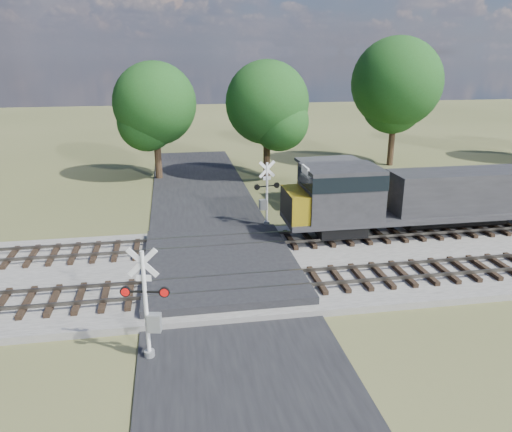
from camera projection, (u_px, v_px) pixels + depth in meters
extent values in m
plane|color=#444927|center=(222.00, 276.00, 23.17)|extent=(160.00, 160.00, 0.00)
cube|color=gray|center=(417.00, 254.00, 25.20)|extent=(140.00, 10.00, 0.30)
cube|color=black|center=(222.00, 275.00, 23.16)|extent=(7.00, 60.00, 0.08)
cube|color=#262628|center=(220.00, 265.00, 23.54)|extent=(7.00, 9.00, 0.62)
cube|color=black|center=(272.00, 283.00, 21.50)|extent=(44.00, 2.60, 0.18)
cube|color=#514D45|center=(453.00, 274.00, 22.06)|extent=(140.00, 0.08, 0.15)
cube|color=#514D45|center=(436.00, 261.00, 23.40)|extent=(140.00, 0.08, 0.15)
cube|color=black|center=(253.00, 242.00, 26.18)|extent=(44.00, 2.60, 0.18)
cube|color=#514D45|center=(402.00, 235.00, 26.74)|extent=(140.00, 0.08, 0.15)
cube|color=#514D45|center=(391.00, 226.00, 28.08)|extent=(140.00, 0.08, 0.15)
cylinder|color=silver|center=(146.00, 307.00, 16.31)|extent=(0.14, 0.14, 3.92)
cylinder|color=gray|center=(150.00, 354.00, 16.88)|extent=(0.35, 0.35, 0.29)
cube|color=silver|center=(142.00, 263.00, 15.82)|extent=(1.01, 0.25, 1.03)
cube|color=silver|center=(142.00, 263.00, 15.82)|extent=(1.01, 0.25, 1.03)
cube|color=silver|center=(144.00, 278.00, 15.99)|extent=(0.49, 0.13, 0.22)
cube|color=black|center=(145.00, 292.00, 16.14)|extent=(1.55, 0.38, 0.06)
cylinder|color=red|center=(125.00, 291.00, 16.16)|extent=(0.37, 0.17, 0.35)
cylinder|color=red|center=(164.00, 292.00, 16.12)|extent=(0.37, 0.17, 0.35)
cube|color=gray|center=(154.00, 323.00, 16.49)|extent=(0.49, 0.38, 0.64)
cylinder|color=silver|center=(267.00, 195.00, 29.21)|extent=(0.13, 0.13, 3.84)
cylinder|color=gray|center=(267.00, 223.00, 29.76)|extent=(0.35, 0.35, 0.29)
cube|color=silver|center=(267.00, 169.00, 28.73)|extent=(0.99, 0.24, 1.00)
cube|color=silver|center=(267.00, 169.00, 28.73)|extent=(0.99, 0.24, 1.00)
cube|color=silver|center=(267.00, 178.00, 28.89)|extent=(0.48, 0.13, 0.21)
cube|color=black|center=(267.00, 186.00, 29.04)|extent=(1.52, 0.37, 0.06)
cylinder|color=red|center=(277.00, 185.00, 29.26)|extent=(0.36, 0.16, 0.35)
cylinder|color=red|center=(257.00, 187.00, 28.83)|extent=(0.36, 0.16, 0.35)
cube|color=gray|center=(263.00, 205.00, 29.31)|extent=(0.48, 0.37, 0.62)
cube|color=#4B2F20|center=(333.00, 185.00, 33.64)|extent=(4.10, 4.10, 2.71)
cube|color=#323235|center=(334.00, 164.00, 33.19)|extent=(4.51, 4.51, 0.19)
cylinder|color=black|center=(158.00, 151.00, 40.12)|extent=(0.56, 0.56, 4.64)
sphere|color=#183D13|center=(155.00, 104.00, 38.96)|extent=(6.50, 6.50, 6.50)
cylinder|color=black|center=(267.00, 150.00, 40.32)|extent=(0.56, 0.56, 4.69)
sphere|color=#183D13|center=(267.00, 103.00, 39.14)|extent=(6.57, 6.57, 6.57)
cylinder|color=black|center=(392.00, 134.00, 44.92)|extent=(0.56, 0.56, 5.64)
sphere|color=#183D13|center=(397.00, 83.00, 43.51)|extent=(7.89, 7.89, 7.89)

